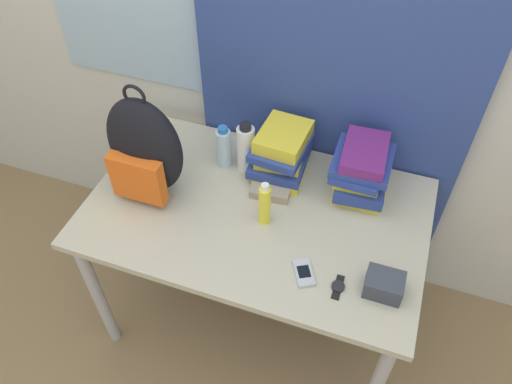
% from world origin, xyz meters
% --- Properties ---
extents(wall_back, '(6.00, 0.06, 2.50)m').
position_xyz_m(wall_back, '(-0.00, 0.87, 1.25)').
color(wall_back, beige).
rests_on(wall_back, ground_plane).
extents(curtain_blue, '(1.08, 0.04, 2.50)m').
position_xyz_m(curtain_blue, '(0.16, 0.82, 1.25)').
color(curtain_blue, navy).
rests_on(curtain_blue, ground_plane).
extents(desk, '(1.27, 0.79, 0.76)m').
position_xyz_m(desk, '(0.00, 0.39, 0.67)').
color(desk, '#B7B299').
rests_on(desk, ground_plane).
extents(backpack, '(0.29, 0.18, 0.48)m').
position_xyz_m(backpack, '(-0.42, 0.37, 0.96)').
color(backpack, black).
rests_on(backpack, desk).
extents(book_stack_left, '(0.22, 0.28, 0.19)m').
position_xyz_m(book_stack_left, '(0.02, 0.64, 0.85)').
color(book_stack_left, yellow).
rests_on(book_stack_left, desk).
extents(book_stack_center, '(0.22, 0.30, 0.21)m').
position_xyz_m(book_stack_center, '(0.34, 0.64, 0.86)').
color(book_stack_center, yellow).
rests_on(book_stack_center, desk).
extents(water_bottle, '(0.06, 0.06, 0.19)m').
position_xyz_m(water_bottle, '(-0.21, 0.59, 0.85)').
color(water_bottle, silver).
rests_on(water_bottle, desk).
extents(sports_bottle, '(0.07, 0.07, 0.22)m').
position_xyz_m(sports_bottle, '(-0.12, 0.60, 0.87)').
color(sports_bottle, white).
rests_on(sports_bottle, desk).
extents(sunscreen_bottle, '(0.04, 0.04, 0.19)m').
position_xyz_m(sunscreen_bottle, '(0.05, 0.36, 0.85)').
color(sunscreen_bottle, yellow).
rests_on(sunscreen_bottle, desk).
extents(cell_phone, '(0.10, 0.12, 0.02)m').
position_xyz_m(cell_phone, '(0.25, 0.18, 0.77)').
color(cell_phone, '#B7BCC6').
rests_on(cell_phone, desk).
extents(sunglasses_case, '(0.15, 0.07, 0.04)m').
position_xyz_m(sunglasses_case, '(0.03, 0.48, 0.78)').
color(sunglasses_case, gray).
rests_on(sunglasses_case, desk).
extents(camera_pouch, '(0.12, 0.10, 0.07)m').
position_xyz_m(camera_pouch, '(0.51, 0.20, 0.80)').
color(camera_pouch, '#383D47').
rests_on(camera_pouch, desk).
extents(wristwatch, '(0.04, 0.10, 0.01)m').
position_xyz_m(wristwatch, '(0.37, 0.16, 0.77)').
color(wristwatch, black).
rests_on(wristwatch, desk).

